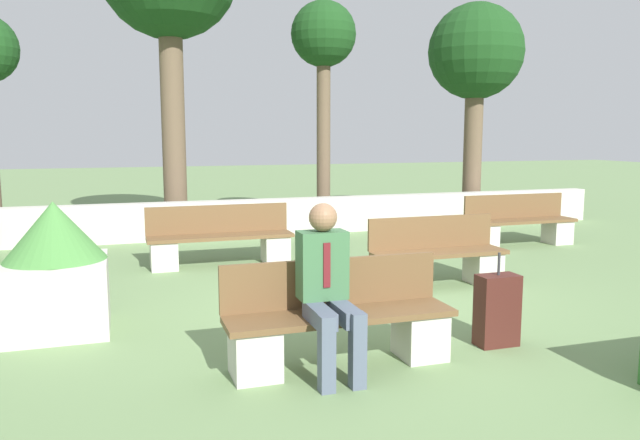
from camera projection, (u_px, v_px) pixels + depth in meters
ground_plane at (353, 307)px, 6.77m from camera, size 60.00×60.00×0.00m
perimeter_wall at (255, 218)px, 11.44m from camera, size 14.46×0.30×0.67m
bench_front at (339, 326)px, 5.05m from camera, size 1.88×0.48×0.84m
bench_left_side at (221, 242)px, 8.88m from camera, size 2.05×0.49×0.84m
bench_right_side at (520, 226)px, 10.46m from camera, size 1.91×0.49×0.84m
bench_back at (438, 261)px, 7.67m from camera, size 1.70×0.48×0.84m
person_seated_man at (327, 281)px, 4.82m from camera, size 0.38×0.64×1.34m
planter_corner_left at (56, 267)px, 5.85m from camera, size 0.93×0.93×1.25m
suitcase at (497, 310)px, 5.52m from camera, size 0.37×0.21×0.84m
tree_center_right at (324, 45)px, 12.59m from camera, size 1.32×1.32×4.52m
tree_rightmost at (476, 57)px, 13.03m from camera, size 1.99×1.99×4.56m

